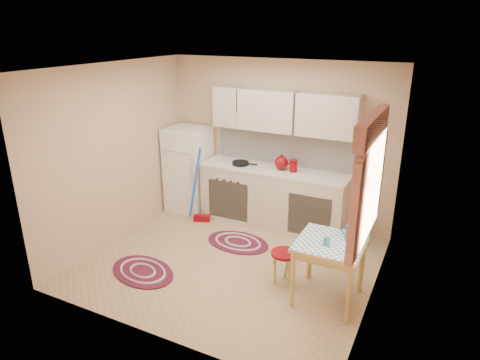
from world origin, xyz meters
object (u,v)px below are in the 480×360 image
object	(u,v)px
table	(328,271)
fridge	(189,169)
base_cabinets	(273,198)
stool	(284,268)

from	to	relation	value
table	fridge	bearing A→B (deg)	152.19
base_cabinets	table	distance (m)	2.00
fridge	table	bearing A→B (deg)	-27.81
fridge	table	world-z (taller)	fridge
fridge	table	size ratio (longest dim) A/B	1.94
base_cabinets	stool	bearing A→B (deg)	-62.93
fridge	base_cabinets	size ratio (longest dim) A/B	0.62
base_cabinets	table	bearing A→B (deg)	-49.63
stool	table	bearing A→B (deg)	-7.61
fridge	base_cabinets	xyz separation A→B (m)	(1.50, 0.05, -0.26)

